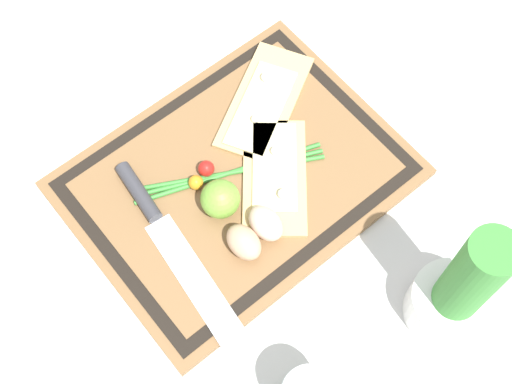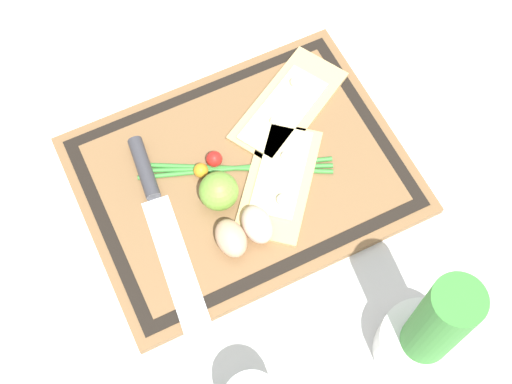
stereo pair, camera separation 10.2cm
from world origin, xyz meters
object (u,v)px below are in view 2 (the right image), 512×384
(pizza_slice_near, at_px, (287,106))
(egg_brown, at_px, (231,238))
(knife, at_px, (155,200))
(lime, at_px, (219,191))
(cherry_tomato_yellow, at_px, (201,170))
(pizza_slice_far, at_px, (280,179))
(cherry_tomato_red, at_px, (214,159))
(egg_pink, at_px, (257,225))
(herb_pot, at_px, (427,336))

(pizza_slice_near, xyz_separation_m, egg_brown, (0.17, 0.17, 0.02))
(knife, bearing_deg, lime, 156.21)
(egg_brown, relative_size, lime, 1.02)
(knife, xyz_separation_m, cherry_tomato_yellow, (-0.08, -0.01, 0.00))
(lime, bearing_deg, pizza_slice_far, 173.38)
(cherry_tomato_red, bearing_deg, cherry_tomato_yellow, 17.27)
(knife, distance_m, cherry_tomato_yellow, 0.08)
(pizza_slice_far, distance_m, cherry_tomato_yellow, 0.12)
(pizza_slice_far, bearing_deg, cherry_tomato_yellow, -31.58)
(egg_pink, height_order, cherry_tomato_red, egg_pink)
(lime, bearing_deg, egg_brown, 78.94)
(egg_pink, bearing_deg, pizza_slice_far, -138.78)
(pizza_slice_far, height_order, egg_brown, egg_brown)
(pizza_slice_near, height_order, herb_pot, herb_pot)
(pizza_slice_far, bearing_deg, egg_brown, 29.10)
(egg_brown, height_order, cherry_tomato_red, egg_brown)
(pizza_slice_far, height_order, lime, lime)
(knife, xyz_separation_m, egg_brown, (-0.07, 0.11, 0.01))
(knife, bearing_deg, cherry_tomato_yellow, -171.00)
(pizza_slice_far, relative_size, lime, 3.59)
(egg_pink, bearing_deg, egg_brown, 3.56)
(pizza_slice_far, relative_size, knife, 0.66)
(knife, height_order, herb_pot, herb_pot)
(pizza_slice_near, relative_size, herb_pot, 0.92)
(pizza_slice_near, relative_size, egg_pink, 3.85)
(egg_pink, bearing_deg, knife, -42.71)
(herb_pot, bearing_deg, lime, -65.33)
(cherry_tomato_yellow, bearing_deg, pizza_slice_near, -164.62)
(knife, xyz_separation_m, cherry_tomato_red, (-0.10, -0.02, 0.00))
(pizza_slice_far, distance_m, cherry_tomato_red, 0.10)
(knife, height_order, cherry_tomato_red, cherry_tomato_red)
(pizza_slice_near, distance_m, egg_pink, 0.21)
(egg_brown, relative_size, cherry_tomato_yellow, 2.63)
(pizza_slice_far, height_order, cherry_tomato_yellow, pizza_slice_far)
(pizza_slice_near, xyz_separation_m, pizza_slice_far, (0.07, 0.11, 0.00))
(cherry_tomato_red, bearing_deg, pizza_slice_near, -164.96)
(pizza_slice_far, bearing_deg, cherry_tomato_red, -42.94)
(egg_brown, height_order, lime, lime)
(herb_pot, bearing_deg, knife, -56.80)
(egg_pink, distance_m, cherry_tomato_red, 0.13)
(cherry_tomato_red, bearing_deg, egg_brown, 75.91)
(pizza_slice_near, xyz_separation_m, knife, (0.24, 0.06, 0.00))
(pizza_slice_near, height_order, cherry_tomato_yellow, pizza_slice_near)
(cherry_tomato_red, distance_m, cherry_tomato_yellow, 0.03)
(lime, bearing_deg, herb_pot, 114.67)
(cherry_tomato_red, relative_size, herb_pot, 0.10)
(lime, relative_size, cherry_tomato_yellow, 2.58)
(pizza_slice_near, xyz_separation_m, lime, (0.16, 0.10, 0.02))
(lime, relative_size, cherry_tomato_red, 2.33)
(egg_brown, bearing_deg, egg_pink, -176.44)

